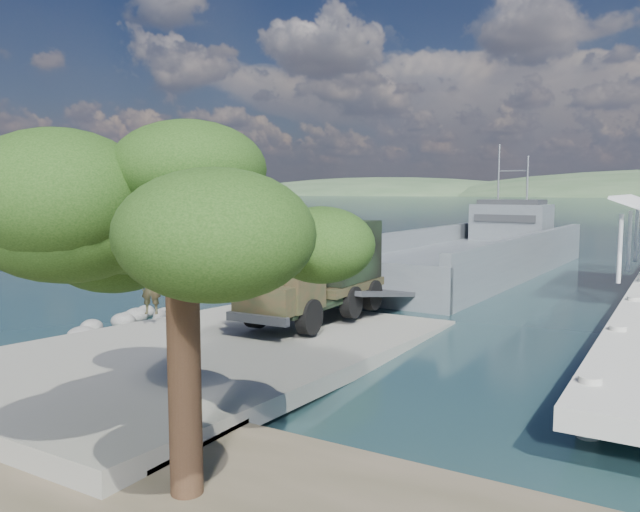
{
  "coord_description": "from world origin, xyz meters",
  "views": [
    {
      "loc": [
        13.11,
        -16.58,
        5.5
      ],
      "look_at": [
        -0.32,
        6.0,
        2.71
      ],
      "focal_mm": 35.0,
      "sensor_mm": 36.0,
      "label": 1
    }
  ],
  "objects_px": {
    "landing_craft": "(468,262)",
    "overhang_tree": "(177,214)",
    "military_truck": "(321,271)",
    "soldier": "(152,297)"
  },
  "relations": [
    {
      "from": "landing_craft",
      "to": "overhang_tree",
      "type": "xyz_separation_m",
      "value": [
        4.88,
        -32.1,
        4.29
      ]
    },
    {
      "from": "military_truck",
      "to": "overhang_tree",
      "type": "bearing_deg",
      "value": -71.04
    },
    {
      "from": "landing_craft",
      "to": "overhang_tree",
      "type": "distance_m",
      "value": 32.75
    },
    {
      "from": "soldier",
      "to": "overhang_tree",
      "type": "bearing_deg",
      "value": -74.67
    },
    {
      "from": "military_truck",
      "to": "landing_craft",
      "type": "bearing_deg",
      "value": 88.89
    },
    {
      "from": "landing_craft",
      "to": "soldier",
      "type": "relative_size",
      "value": 16.48
    },
    {
      "from": "military_truck",
      "to": "soldier",
      "type": "xyz_separation_m",
      "value": [
        -4.78,
        -4.35,
        -0.84
      ]
    },
    {
      "from": "landing_craft",
      "to": "military_truck",
      "type": "relative_size",
      "value": 4.12
    },
    {
      "from": "landing_craft",
      "to": "military_truck",
      "type": "height_order",
      "value": "landing_craft"
    },
    {
      "from": "soldier",
      "to": "landing_craft",
      "type": "bearing_deg",
      "value": 45.92
    }
  ]
}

